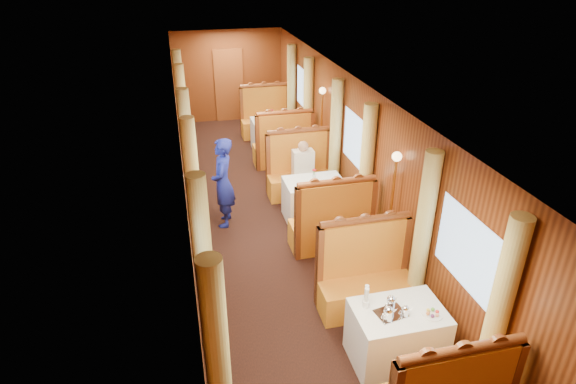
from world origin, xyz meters
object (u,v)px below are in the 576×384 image
object	(u,v)px
passenger	(303,165)
banquette_far_aft	(266,119)
banquette_near_aft	(365,280)
table_mid	(314,200)
rose_vase_far	(272,112)
table_near	(396,335)
table_far	(274,134)
rose_vase_mid	(314,173)
teapot_left	(388,315)
teapot_back	(391,304)
steward	(223,183)
tea_tray	(391,314)
banquette_far_fwd	(283,148)
fruit_plate	(432,314)
banquette_mid_aft	(300,174)
teapot_right	(405,312)
banquette_mid_fwd	(331,226)

from	to	relation	value
passenger	banquette_far_aft	bearing A→B (deg)	90.00
banquette_near_aft	table_mid	xyz separation A→B (m)	(0.00, 2.49, -0.05)
rose_vase_far	table_near	bearing A→B (deg)	-89.69
table_far	rose_vase_mid	bearing A→B (deg)	-90.29
teapot_left	teapot_back	size ratio (longest dim) A/B	1.06
rose_vase_mid	rose_vase_far	distance (m)	3.55
table_mid	steward	distance (m)	1.67
tea_tray	teapot_back	world-z (taller)	teapot_back
banquette_far_fwd	rose_vase_far	xyz separation A→B (m)	(-0.04, 1.04, 0.50)
fruit_plate	rose_vase_far	size ratio (longest dim) A/B	0.64
fruit_plate	rose_vase_mid	size ratio (longest dim) A/B	0.64
banquette_mid_aft	passenger	distance (m)	0.41
teapot_back	steward	size ratio (longest dim) A/B	0.11
banquette_far_fwd	teapot_right	bearing A→B (deg)	-89.91
teapot_right	rose_vase_mid	distance (m)	3.58
table_far	passenger	distance (m)	2.77
passenger	banquette_mid_fwd	bearing A→B (deg)	-90.00
banquette_mid_fwd	banquette_near_aft	bearing A→B (deg)	-90.00
teapot_right	teapot_back	world-z (taller)	teapot_back
steward	passenger	bearing A→B (deg)	121.15
banquette_mid_aft	banquette_far_aft	size ratio (longest dim) A/B	1.00
banquette_far_aft	banquette_near_aft	bearing A→B (deg)	-90.00
fruit_plate	table_far	bearing A→B (deg)	92.60
steward	table_mid	bearing A→B (deg)	94.82
fruit_plate	passenger	bearing A→B (deg)	94.21
banquette_near_aft	steward	size ratio (longest dim) A/B	0.83
teapot_back	banquette_far_fwd	bearing A→B (deg)	67.19
banquette_mid_fwd	fruit_plate	world-z (taller)	banquette_mid_fwd
banquette_mid_aft	table_far	xyz separation A→B (m)	(0.00, 2.49, -0.05)
banquette_near_aft	teapot_left	xyz separation A→B (m)	(-0.20, -1.13, 0.40)
steward	banquette_far_fwd	bearing A→B (deg)	156.55
banquette_far_fwd	fruit_plate	world-z (taller)	banquette_far_fwd
banquette_mid_aft	table_far	distance (m)	2.49
banquette_mid_aft	steward	distance (m)	1.84
banquette_mid_aft	tea_tray	size ratio (longest dim) A/B	3.94
steward	banquette_mid_fwd	bearing A→B (deg)	64.52
steward	banquette_near_aft	bearing A→B (deg)	42.26
banquette_far_aft	teapot_left	world-z (taller)	banquette_far_aft
table_near	banquette_far_fwd	distance (m)	5.99
tea_tray	steward	xyz separation A→B (m)	(-1.47, 3.71, 0.05)
table_mid	teapot_left	bearing A→B (deg)	-93.21
rose_vase_far	steward	bearing A→B (deg)	-115.02
teapot_back	tea_tray	bearing A→B (deg)	-131.70
table_mid	banquette_mid_aft	distance (m)	1.02
banquette_far_fwd	passenger	distance (m)	1.76
tea_tray	teapot_back	bearing A→B (deg)	70.18
table_near	teapot_right	bearing A→B (deg)	-84.55
table_mid	fruit_plate	bearing A→B (deg)	-84.92
teapot_left	rose_vase_far	bearing A→B (deg)	74.09
banquette_far_aft	teapot_back	world-z (taller)	banquette_far_aft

